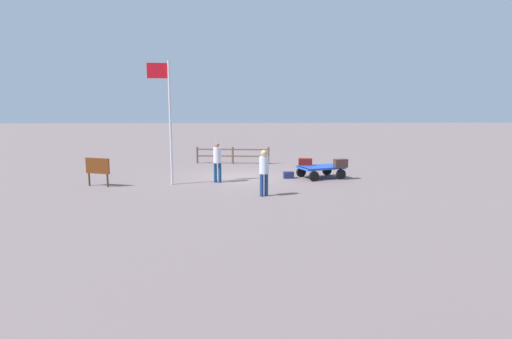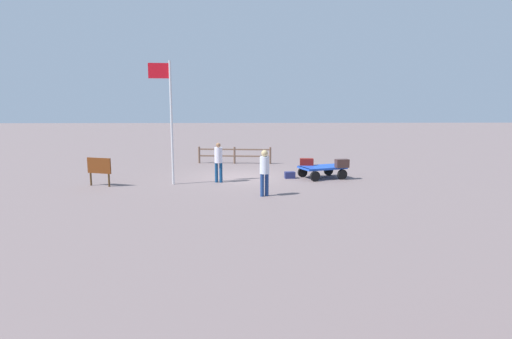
% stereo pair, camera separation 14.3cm
% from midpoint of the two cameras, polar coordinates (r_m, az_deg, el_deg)
% --- Properties ---
extents(ground_plane, '(120.00, 120.00, 0.00)m').
position_cam_midpoint_polar(ground_plane, '(19.92, -2.41, -1.02)').
color(ground_plane, slate).
extents(luggage_cart, '(2.32, 1.90, 0.57)m').
position_cam_midpoint_polar(luggage_cart, '(19.72, 8.63, 0.06)').
color(luggage_cart, blue).
rests_on(luggage_cart, ground).
extents(suitcase_maroon, '(0.66, 0.37, 0.32)m').
position_cam_midpoint_polar(suitcase_maroon, '(19.94, 6.58, 1.06)').
color(suitcase_maroon, maroon).
rests_on(suitcase_maroon, luggage_cart).
extents(suitcase_grey, '(0.66, 0.44, 0.39)m').
position_cam_midpoint_polar(suitcase_grey, '(19.47, 11.34, 0.85)').
color(suitcase_grey, '#422B26').
rests_on(suitcase_grey, luggage_cart).
extents(suitcase_navy, '(0.50, 0.34, 0.31)m').
position_cam_midpoint_polar(suitcase_navy, '(19.57, 4.28, -0.76)').
color(suitcase_navy, navy).
rests_on(suitcase_navy, ground).
extents(worker_lead, '(0.48, 0.48, 1.76)m').
position_cam_midpoint_polar(worker_lead, '(15.57, 0.85, 0.09)').
color(worker_lead, navy).
rests_on(worker_lead, ground).
extents(worker_trailing, '(0.38, 0.38, 1.77)m').
position_cam_midpoint_polar(worker_trailing, '(18.42, -5.55, 1.41)').
color(worker_trailing, navy).
rests_on(worker_trailing, ground).
extents(flagpole, '(0.95, 0.12, 5.25)m').
position_cam_midpoint_polar(flagpole, '(18.12, -12.31, 7.80)').
color(flagpole, silver).
rests_on(flagpole, ground).
extents(signboard, '(1.10, 0.43, 1.21)m').
position_cam_midpoint_polar(signboard, '(18.72, -21.14, 0.22)').
color(signboard, '#4C3319').
rests_on(signboard, ground).
extents(wooden_fence, '(4.31, 0.55, 0.98)m').
position_cam_midpoint_polar(wooden_fence, '(24.40, -3.41, 2.16)').
color(wooden_fence, brown).
rests_on(wooden_fence, ground).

